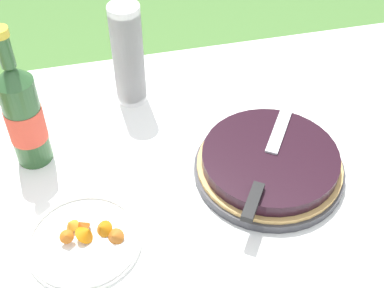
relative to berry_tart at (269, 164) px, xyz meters
name	(u,v)px	position (x,y,z in m)	size (l,w,h in m)	color
garden_table	(143,224)	(-0.28, -0.02, -0.10)	(1.70, 0.99, 0.73)	brown
tablecloth	(141,207)	(-0.28, -0.02, -0.04)	(1.71, 1.00, 0.10)	white
berry_tart	(269,164)	(0.00, 0.00, 0.00)	(0.31, 0.31, 0.06)	#38383D
serving_knife	(268,162)	(-0.02, -0.02, 0.04)	(0.23, 0.33, 0.01)	silver
cup_stack	(128,56)	(-0.24, 0.31, 0.10)	(0.07, 0.07, 0.25)	white
cider_bottle_green	(24,115)	(-0.48, 0.16, 0.09)	(0.08, 0.08, 0.32)	#2D562D
snack_plate_near	(85,239)	(-0.39, -0.09, -0.02)	(0.22, 0.22, 0.05)	white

